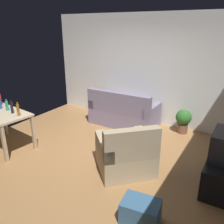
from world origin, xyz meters
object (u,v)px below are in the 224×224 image
object	(u,v)px
tv_stand	(221,172)
armchair	(126,155)
couch	(123,113)
bottle_tall	(7,106)
storage_box	(141,211)
desk	(2,117)
bottle_red	(0,99)
potted_plant	(183,120)
bottle_dark	(12,108)
bottle_blue	(0,104)
bottle_amber	(18,110)

from	to	relation	value
tv_stand	armchair	world-z (taller)	armchair
couch	bottle_tall	bearing A→B (deg)	54.53
storage_box	bottle_tall	distance (m)	3.35
desk	bottle_red	world-z (taller)	bottle_red
potted_plant	armchair	size ratio (longest dim) A/B	0.46
bottle_dark	bottle_tall	bearing A→B (deg)	167.93
potted_plant	armchair	distance (m)	2.13
tv_stand	potted_plant	world-z (taller)	potted_plant
desk	potted_plant	size ratio (longest dim) A/B	2.24
bottle_dark	couch	bearing A→B (deg)	59.18
storage_box	bottle_dark	size ratio (longest dim) A/B	1.82
armchair	potted_plant	bearing A→B (deg)	-145.61
bottle_blue	tv_stand	bearing A→B (deg)	10.69
couch	storage_box	bearing A→B (deg)	122.68
armchair	bottle_tall	xyz separation A→B (m)	(-2.55, -0.36, 0.54)
tv_stand	armchair	size ratio (longest dim) A/B	0.89
couch	desk	size ratio (longest dim) A/B	1.30
tv_stand	bottle_blue	world-z (taller)	bottle_blue
bottle_tall	bottle_dark	bearing A→B (deg)	-12.07
bottle_tall	desk	bearing A→B (deg)	-98.07
bottle_red	bottle_dark	distance (m)	0.70
armchair	bottle_dark	world-z (taller)	bottle_dark
bottle_dark	tv_stand	bearing A→B (deg)	12.59
desk	bottle_amber	world-z (taller)	bottle_amber
desk	bottle_red	distance (m)	0.57
bottle_tall	bottle_dark	xyz separation A→B (m)	(0.22, -0.05, 0.01)
storage_box	couch	bearing A→B (deg)	122.68
couch	bottle_tall	size ratio (longest dim) A/B	6.94
tv_stand	bottle_tall	distance (m)	4.13
bottle_red	couch	bearing A→B (deg)	45.19
couch	bottle_dark	xyz separation A→B (m)	(-1.31, -2.19, 0.57)
tv_stand	storage_box	size ratio (longest dim) A/B	2.29
potted_plant	tv_stand	bearing A→B (deg)	-57.62
tv_stand	bottle_blue	bearing A→B (deg)	100.69
desk	bottle_amber	bearing A→B (deg)	12.97
bottle_blue	storage_box	bearing A→B (deg)	-8.58
bottle_red	bottle_tall	size ratio (longest dim) A/B	1.20
bottle_red	bottle_tall	bearing A→B (deg)	-19.48
tv_stand	bottle_amber	distance (m)	3.72
bottle_dark	desk	bearing A→B (deg)	-160.44
tv_stand	bottle_tall	world-z (taller)	bottle_tall
tv_stand	bottle_tall	xyz separation A→B (m)	(-4.00, -0.80, 0.62)
tv_stand	armchair	bearing A→B (deg)	106.63
bottle_amber	potted_plant	bearing A→B (deg)	45.36
storage_box	bottle_amber	xyz separation A→B (m)	(-2.78, 0.44, 0.73)
tv_stand	storage_box	bearing A→B (deg)	149.79
tv_stand	bottle_amber	size ratio (longest dim) A/B	3.99
tv_stand	storage_box	xyz separation A→B (m)	(-0.77, -1.32, -0.09)
armchair	bottle_red	distance (m)	3.06
bottle_dark	bottle_blue	bearing A→B (deg)	174.08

